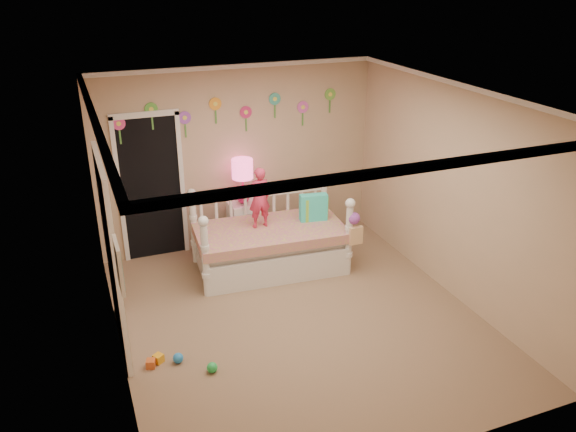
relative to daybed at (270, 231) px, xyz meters
name	(u,v)px	position (x,y,z in m)	size (l,w,h in m)	color
floor	(299,319)	(-0.11, -1.30, -0.54)	(4.00, 4.50, 0.01)	#7F684C
ceiling	(301,96)	(-0.11, -1.30, 2.06)	(4.00, 4.50, 0.01)	white
back_wall	(239,157)	(-0.11, 0.95, 0.76)	(4.00, 0.01, 2.60)	tan
left_wall	(108,247)	(-2.11, -1.30, 0.76)	(0.01, 4.50, 2.60)	tan
right_wall	(454,192)	(1.89, -1.30, 0.76)	(0.01, 4.50, 2.60)	tan
crown_molding	(301,99)	(-0.11, -1.30, 2.03)	(4.00, 4.50, 0.06)	white
daybed	(270,231)	(0.00, 0.00, 0.00)	(1.99, 1.07, 1.08)	white
pillow_turquoise	(313,207)	(0.63, 0.01, 0.25)	(0.37, 0.13, 0.37)	#2AD3D1
pillow_lime	(315,208)	(0.67, 0.02, 0.22)	(0.34, 0.12, 0.32)	#8CD942
child	(259,198)	(-0.11, 0.07, 0.47)	(0.30, 0.20, 0.82)	#DE3259
nightstand	(244,225)	(-0.13, 0.72, -0.19)	(0.42, 0.32, 0.69)	white
table_lamp	(242,174)	(-0.13, 0.72, 0.58)	(0.30, 0.30, 0.65)	#F42072
closet_doorway	(151,187)	(-1.36, 0.93, 0.49)	(0.90, 0.04, 2.07)	black
flower_decals	(231,114)	(-0.20, 0.94, 1.40)	(3.40, 0.02, 0.50)	#B2668C
mirror_closet	(112,256)	(-2.07, -1.00, 0.51)	(0.07, 1.30, 2.10)	white
wall_picture	(119,266)	(-2.08, -2.20, 1.01)	(0.05, 0.34, 0.42)	white
hanging_bag	(354,229)	(0.95, -0.58, 0.12)	(0.20, 0.16, 0.36)	beige
toy_scatter	(183,383)	(-1.62, -1.99, -0.49)	(0.80, 1.30, 0.11)	#996666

